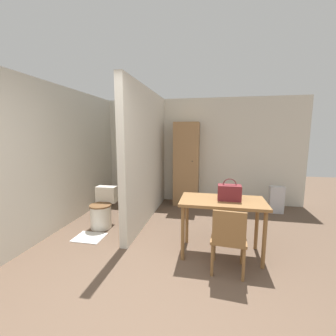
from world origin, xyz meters
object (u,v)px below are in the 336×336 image
at_px(toilet, 102,210).
at_px(wooden_cabinet, 186,164).
at_px(space_heater, 276,200).
at_px(dining_table, 222,207).
at_px(wooden_chair, 229,238).
at_px(handbag, 229,192).

xyz_separation_m(toilet, wooden_cabinet, (1.33, 1.64, 0.66)).
bearing_deg(toilet, space_heater, 22.77).
bearing_deg(dining_table, space_heater, 58.04).
bearing_deg(dining_table, wooden_chair, -81.58).
bearing_deg(toilet, wooden_cabinet, 50.87).
height_order(dining_table, wooden_chair, wooden_chair).
distance_m(wooden_chair, space_heater, 2.64).
height_order(toilet, handbag, handbag).
height_order(wooden_chair, wooden_cabinet, wooden_cabinet).
height_order(wooden_chair, handbag, handbag).
bearing_deg(toilet, wooden_chair, -24.93).
distance_m(toilet, handbag, 2.31).
height_order(toilet, wooden_cabinet, wooden_cabinet).
height_order(dining_table, handbag, handbag).
bearing_deg(handbag, toilet, 165.52).
bearing_deg(handbag, wooden_chair, -92.79).
distance_m(wooden_chair, wooden_cabinet, 2.80).
xyz_separation_m(handbag, wooden_cabinet, (-0.83, 2.19, 0.07)).
bearing_deg(wooden_cabinet, handbag, -69.29).
xyz_separation_m(toilet, space_heater, (3.28, 1.38, -0.02)).
relative_size(dining_table, space_heater, 1.98).
relative_size(dining_table, wooden_chair, 1.38).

